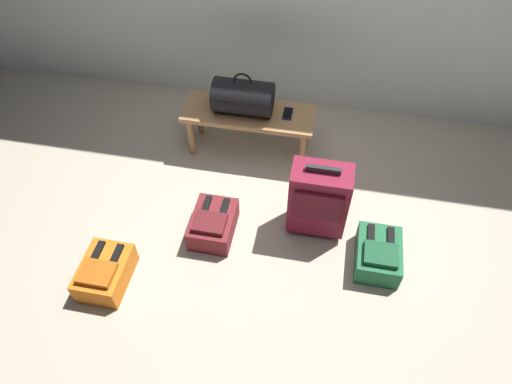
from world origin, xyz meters
The scene contains 8 objects.
ground_plane centered at (0.00, 0.00, 0.00)m, with size 6.60×6.60×0.00m, color #B2A893.
bench centered at (-0.36, 0.88, 0.32)m, with size 1.00×0.36×0.38m.
duffel_bag_black centered at (-0.40, 0.88, 0.51)m, with size 0.44×0.26×0.34m.
cell_phone centered at (-0.07, 0.91, 0.39)m, with size 0.07×0.14×0.01m.
suitcase_upright_burgundy centered at (0.25, 0.18, 0.31)m, with size 0.39×0.25×0.60m.
backpack_orange centered at (-1.01, -0.49, 0.09)m, with size 0.28×0.38×0.21m.
backpack_maroon centered at (-0.43, 0.01, 0.09)m, with size 0.28×0.38×0.21m.
backpack_green centered at (0.68, -0.03, 0.09)m, with size 0.28×0.38×0.21m.
Camera 1 is at (0.20, -1.78, 2.60)m, focal length 32.12 mm.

